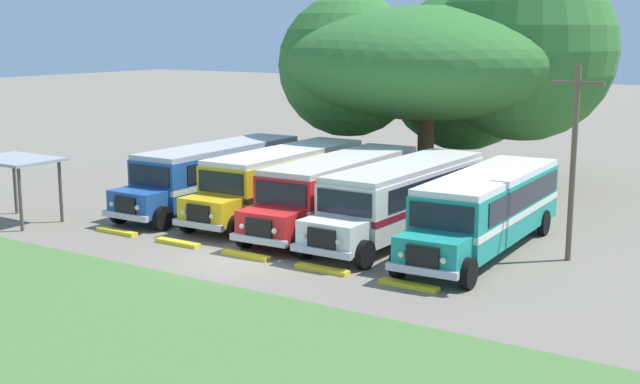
% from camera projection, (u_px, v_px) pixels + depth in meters
% --- Properties ---
extents(ground_plane, '(220.00, 220.00, 0.00)m').
position_uv_depth(ground_plane, '(235.00, 261.00, 29.39)').
color(ground_plane, slate).
extents(foreground_grass_strip, '(80.00, 11.19, 0.01)m').
position_uv_depth(foreground_grass_strip, '(50.00, 326.00, 22.89)').
color(foreground_grass_strip, '#4C7538').
rests_on(foreground_grass_strip, ground_plane).
extents(parked_bus_slot_0, '(2.87, 10.86, 2.82)m').
position_uv_depth(parked_bus_slot_0, '(216.00, 172.00, 38.29)').
color(parked_bus_slot_0, '#23519E').
rests_on(parked_bus_slot_0, ground_plane).
extents(parked_bus_slot_1, '(2.92, 10.87, 2.82)m').
position_uv_depth(parked_bus_slot_1, '(283.00, 178.00, 36.74)').
color(parked_bus_slot_1, yellow).
rests_on(parked_bus_slot_1, ground_plane).
extents(parked_bus_slot_2, '(3.06, 10.89, 2.82)m').
position_uv_depth(parked_bus_slot_2, '(339.00, 188.00, 34.44)').
color(parked_bus_slot_2, red).
rests_on(parked_bus_slot_2, ground_plane).
extents(parked_bus_slot_3, '(2.70, 10.84, 2.82)m').
position_uv_depth(parked_bus_slot_3, '(403.00, 196.00, 32.77)').
color(parked_bus_slot_3, silver).
rests_on(parked_bus_slot_3, ground_plane).
extents(parked_bus_slot_4, '(3.13, 10.90, 2.82)m').
position_uv_depth(parked_bus_slot_4, '(487.00, 207.00, 30.66)').
color(parked_bus_slot_4, teal).
rests_on(parked_bus_slot_4, ground_plane).
extents(curb_wheelstop_0, '(2.00, 0.36, 0.15)m').
position_uv_depth(curb_wheelstop_0, '(117.00, 232.00, 33.39)').
color(curb_wheelstop_0, yellow).
rests_on(curb_wheelstop_0, ground_plane).
extents(curb_wheelstop_1, '(2.00, 0.36, 0.15)m').
position_uv_depth(curb_wheelstop_1, '(178.00, 243.00, 31.63)').
color(curb_wheelstop_1, yellow).
rests_on(curb_wheelstop_1, ground_plane).
extents(curb_wheelstop_2, '(2.00, 0.36, 0.15)m').
position_uv_depth(curb_wheelstop_2, '(246.00, 255.00, 29.87)').
color(curb_wheelstop_2, yellow).
rests_on(curb_wheelstop_2, ground_plane).
extents(curb_wheelstop_3, '(2.00, 0.36, 0.15)m').
position_uv_depth(curb_wheelstop_3, '(322.00, 269.00, 28.10)').
color(curb_wheelstop_3, yellow).
rests_on(curb_wheelstop_3, ground_plane).
extents(curb_wheelstop_4, '(2.00, 0.36, 0.15)m').
position_uv_depth(curb_wheelstop_4, '(409.00, 285.00, 26.34)').
color(curb_wheelstop_4, yellow).
rests_on(curb_wheelstop_4, ground_plane).
extents(broad_shade_tree, '(16.82, 16.31, 11.60)m').
position_uv_depth(broad_shade_tree, '(449.00, 62.00, 44.12)').
color(broad_shade_tree, brown).
rests_on(broad_shade_tree, ground_plane).
extents(utility_pole, '(1.80, 0.20, 6.78)m').
position_uv_depth(utility_pole, '(573.00, 158.00, 28.84)').
color(utility_pole, brown).
rests_on(utility_pole, ground_plane).
extents(waiting_shelter, '(3.60, 2.60, 2.72)m').
position_uv_depth(waiting_shelter, '(16.00, 164.00, 35.01)').
color(waiting_shelter, brown).
rests_on(waiting_shelter, ground_plane).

